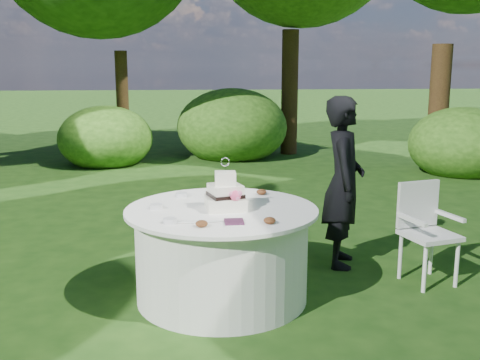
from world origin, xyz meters
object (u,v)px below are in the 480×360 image
guest (343,182)px  chair (425,224)px  napkins (234,222)px  table (222,253)px  cake (226,195)px

guest → chair: guest is taller
napkins → chair: chair is taller
napkins → guest: size_ratio=0.09×
table → chair: (1.82, 0.22, 0.13)m
guest → cake: size_ratio=3.84×
guest → cake: bearing=136.6°
napkins → guest: 1.61m
table → cake: size_ratio=3.68×
cake → table: bearing=139.9°
napkins → cake: (-0.03, 0.41, 0.10)m
table → cake: cake is taller
guest → cake: (-1.17, -0.73, 0.07)m
napkins → cake: bearing=94.3°
cake → chair: cake is taller
napkins → guest: guest is taller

